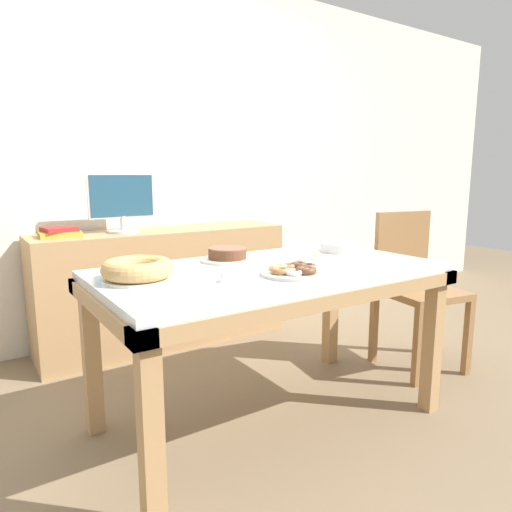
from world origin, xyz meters
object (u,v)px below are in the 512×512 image
(tealight_near_front, at_px, (222,280))
(pastry_platter, at_px, (296,271))
(chair, at_px, (413,281))
(computer_monitor, at_px, (122,203))
(tealight_left_edge, at_px, (314,258))
(tealight_right_edge, at_px, (301,260))
(plate_stack, at_px, (339,247))
(cake_chocolate_round, at_px, (227,255))
(cake_golden_bundt, at_px, (138,270))
(book_stack, at_px, (60,232))

(tealight_near_front, bearing_deg, pastry_platter, -8.09)
(chair, relative_size, tealight_near_front, 23.50)
(pastry_platter, height_order, tealight_near_front, pastry_platter)
(computer_monitor, height_order, tealight_left_edge, computer_monitor)
(pastry_platter, relative_size, tealight_right_edge, 7.77)
(plate_stack, xyz_separation_m, tealight_left_edge, (-0.27, -0.11, -0.01))
(chair, bearing_deg, cake_chocolate_round, 171.90)
(tealight_right_edge, bearing_deg, tealight_left_edge, 5.45)
(computer_monitor, distance_m, tealight_near_front, 1.42)
(computer_monitor, height_order, cake_golden_bundt, computer_monitor)
(plate_stack, relative_size, tealight_right_edge, 5.25)
(book_stack, relative_size, cake_golden_bundt, 0.85)
(tealight_near_front, bearing_deg, cake_chocolate_round, 56.90)
(plate_stack, bearing_deg, cake_golden_bundt, -176.31)
(cake_golden_bundt, distance_m, tealight_right_edge, 0.79)
(tealight_right_edge, height_order, tealight_near_front, same)
(cake_chocolate_round, bearing_deg, plate_stack, -8.87)
(cake_chocolate_round, xyz_separation_m, tealight_left_edge, (0.37, -0.21, -0.02))
(cake_chocolate_round, bearing_deg, pastry_platter, -78.95)
(computer_monitor, distance_m, tealight_left_edge, 1.37)
(computer_monitor, xyz_separation_m, plate_stack, (0.82, -1.12, -0.21))
(chair, distance_m, cake_golden_bundt, 1.73)
(chair, height_order, book_stack, chair)
(cake_golden_bundt, distance_m, plate_stack, 1.15)
(cake_chocolate_round, bearing_deg, tealight_right_edge, -38.82)
(chair, relative_size, tealight_left_edge, 23.50)
(cake_chocolate_round, xyz_separation_m, pastry_platter, (0.08, -0.43, -0.01))
(book_stack, xyz_separation_m, tealight_left_edge, (0.94, -1.23, -0.06))
(computer_monitor, height_order, tealight_right_edge, computer_monitor)
(book_stack, relative_size, tealight_left_edge, 5.95)
(tealight_left_edge, bearing_deg, cake_chocolate_round, 149.80)
(tealight_left_edge, bearing_deg, plate_stack, 22.61)
(pastry_platter, height_order, plate_stack, plate_stack)
(cake_chocolate_round, height_order, pastry_platter, cake_chocolate_round)
(book_stack, height_order, tealight_left_edge, book_stack)
(book_stack, relative_size, pastry_platter, 0.77)
(chair, relative_size, book_stack, 3.95)
(tealight_left_edge, bearing_deg, tealight_near_front, -165.05)
(cake_golden_bundt, bearing_deg, book_stack, 92.85)
(chair, xyz_separation_m, computer_monitor, (-1.39, 1.19, 0.46))
(plate_stack, height_order, tealight_right_edge, plate_stack)
(chair, height_order, computer_monitor, computer_monitor)
(cake_golden_bundt, bearing_deg, computer_monitor, 74.73)
(cake_golden_bundt, bearing_deg, cake_chocolate_round, 18.94)
(pastry_platter, distance_m, tealight_right_edge, 0.28)
(chair, distance_m, book_stack, 2.16)
(cake_chocolate_round, height_order, tealight_near_front, cake_chocolate_round)
(tealight_near_front, bearing_deg, cake_golden_bundt, 142.02)
(computer_monitor, height_order, plate_stack, computer_monitor)
(tealight_left_edge, bearing_deg, cake_golden_bundt, 177.39)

